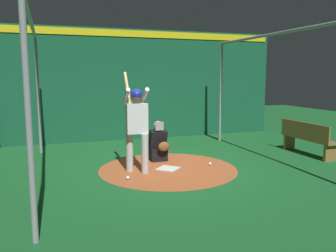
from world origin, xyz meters
TOP-DOWN VIEW (x-y plane):
  - ground_plane at (0.00, 0.00)m, footprint 26.01×26.01m
  - dirt_circle at (0.00, 0.00)m, footprint 3.01×3.01m
  - home_plate at (0.00, 0.00)m, footprint 0.59×0.59m
  - batter at (0.01, -0.70)m, footprint 0.68×0.49m
  - catcher at (-0.79, 0.03)m, footprint 0.58×0.40m
  - back_wall at (-3.83, 0.00)m, footprint 0.23×10.01m
  - cage_frame at (0.00, 0.00)m, footprint 5.36×5.36m
  - bench at (-0.13, 3.81)m, footprint 1.71×0.36m
  - baseball_0 at (0.50, -1.01)m, footprint 0.07×0.07m
  - baseball_1 at (-0.83, 0.17)m, footprint 0.07×0.07m
  - baseball_2 at (0.04, 0.99)m, footprint 0.07×0.07m

SIDE VIEW (x-z plane):
  - ground_plane at x=0.00m, z-range 0.00..0.00m
  - dirt_circle at x=0.00m, z-range 0.00..0.01m
  - home_plate at x=0.00m, z-range 0.01..0.02m
  - baseball_0 at x=0.50m, z-range 0.01..0.08m
  - baseball_1 at x=-0.83m, z-range 0.01..0.08m
  - baseball_2 at x=0.04m, z-range 0.01..0.08m
  - catcher at x=-0.79m, z-range -0.10..0.86m
  - bench at x=-0.13m, z-range 0.02..0.87m
  - batter at x=0.01m, z-range 0.02..2.12m
  - back_wall at x=-3.83m, z-range 0.01..3.46m
  - cage_frame at x=0.00m, z-range 0.58..3.60m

